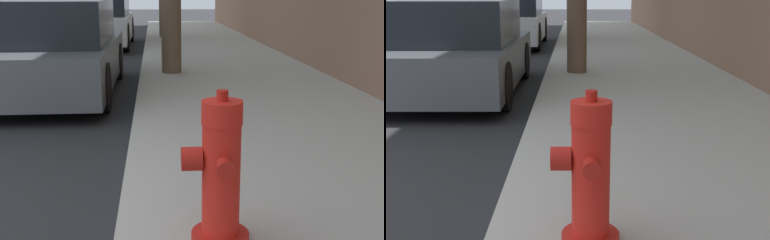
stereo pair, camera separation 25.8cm
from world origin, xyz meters
The scene contains 4 objects.
sidewalk_slab centered at (3.19, 0.00, 0.08)m, with size 3.06×40.00×0.16m.
fire_hydrant centered at (2.24, -0.12, 0.54)m, with size 0.37×0.39×0.83m.
parked_car_near centered at (0.49, 4.58, 0.65)m, with size 1.70×3.83×1.36m.
parked_car_mid centered at (0.37, 11.07, 0.66)m, with size 1.82×4.25×1.33m.
Camera 2 is at (2.16, -2.50, 1.47)m, focal length 45.00 mm.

